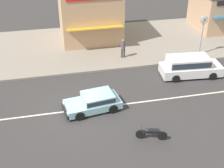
# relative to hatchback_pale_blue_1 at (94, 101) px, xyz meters

# --- Properties ---
(ground_plane) EXTENTS (160.00, 160.00, 0.00)m
(ground_plane) POSITION_rel_hatchback_pale_blue_1_xyz_m (-0.83, 0.10, -0.59)
(ground_plane) COLOR #383535
(lane_centre_stripe) EXTENTS (50.40, 0.14, 0.01)m
(lane_centre_stripe) POSITION_rel_hatchback_pale_blue_1_xyz_m (-0.83, 0.10, -0.59)
(lane_centre_stripe) COLOR silver
(lane_centre_stripe) RESTS_ON ground
(kerb_strip) EXTENTS (68.00, 10.00, 0.15)m
(kerb_strip) POSITION_rel_hatchback_pale_blue_1_xyz_m (-0.83, 9.85, -0.51)
(kerb_strip) COLOR gray
(kerb_strip) RESTS_ON ground
(hatchback_pale_blue_1) EXTENTS (3.83, 2.19, 1.10)m
(hatchback_pale_blue_1) POSITION_rel_hatchback_pale_blue_1_xyz_m (0.00, 0.00, 0.00)
(hatchback_pale_blue_1) COLOR #93C6D6
(hatchback_pale_blue_1) RESTS_ON ground
(minivan_white_4) EXTENTS (4.86, 2.21, 1.56)m
(minivan_white_4) POSITION_rel_hatchback_pale_blue_1_xyz_m (7.83, 2.83, 0.26)
(minivan_white_4) COLOR white
(minivan_white_4) RESTS_ON ground
(motorcycle_0) EXTENTS (1.73, 0.79, 0.80)m
(motorcycle_0) POSITION_rel_hatchback_pale_blue_1_xyz_m (2.63, -3.58, -0.17)
(motorcycle_0) COLOR black
(motorcycle_0) RESTS_ON ground
(street_clock) EXTENTS (0.64, 0.22, 3.40)m
(street_clock) POSITION_rel_hatchback_pale_blue_1_xyz_m (10.17, 5.91, 2.09)
(street_clock) COLOR #9E9EA3
(street_clock) RESTS_ON kerb_strip
(pedestrian_mid_kerb) EXTENTS (0.34, 0.34, 1.63)m
(pedestrian_mid_kerb) POSITION_rel_hatchback_pale_blue_1_xyz_m (3.58, 6.70, 0.51)
(pedestrian_mid_kerb) COLOR #333338
(pedestrian_mid_kerb) RESTS_ON kerb_strip
(shopfront_corner_warung) EXTENTS (5.52, 6.15, 5.12)m
(shopfront_corner_warung) POSITION_rel_hatchback_pale_blue_1_xyz_m (1.57, 11.61, 2.12)
(shopfront_corner_warung) COLOR tan
(shopfront_corner_warung) RESTS_ON kerb_strip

